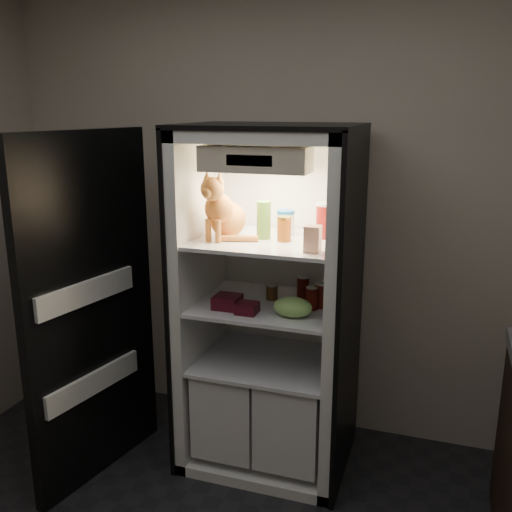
{
  "coord_description": "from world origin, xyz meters",
  "views": [
    {
      "loc": [
        0.86,
        -1.44,
        1.96
      ],
      "look_at": [
        -0.07,
        1.32,
        1.19
      ],
      "focal_mm": 40.0,
      "sensor_mm": 36.0,
      "label": 1
    }
  ],
  "objects_px": {
    "condiment_jar": "(272,291)",
    "grape_bag": "(293,307)",
    "parmesan_shaker": "(264,220)",
    "soda_can_b": "(321,295)",
    "cream_carton": "(313,239)",
    "refrigerator": "(271,325)",
    "soda_can_a": "(303,288)",
    "mayo_tub": "(286,223)",
    "berry_box_left": "(227,302)",
    "salsa_jar": "(284,229)",
    "berry_box_right": "(247,308)",
    "soda_can_c": "(312,298)",
    "pepper_jar": "(326,220)",
    "tabby_cat": "(223,213)"
  },
  "relations": [
    {
      "from": "mayo_tub",
      "to": "soda_can_c",
      "type": "bearing_deg",
      "value": -38.68
    },
    {
      "from": "pepper_jar",
      "to": "soda_can_b",
      "type": "bearing_deg",
      "value": -86.72
    },
    {
      "from": "refrigerator",
      "to": "soda_can_b",
      "type": "xyz_separation_m",
      "value": [
        0.28,
        -0.04,
        0.21
      ]
    },
    {
      "from": "mayo_tub",
      "to": "pepper_jar",
      "type": "height_order",
      "value": "pepper_jar"
    },
    {
      "from": "pepper_jar",
      "to": "condiment_jar",
      "type": "distance_m",
      "value": 0.49
    },
    {
      "from": "cream_carton",
      "to": "soda_can_b",
      "type": "relative_size",
      "value": 0.97
    },
    {
      "from": "soda_can_b",
      "to": "grape_bag",
      "type": "xyz_separation_m",
      "value": [
        -0.1,
        -0.18,
        -0.02
      ]
    },
    {
      "from": "berry_box_left",
      "to": "salsa_jar",
      "type": "bearing_deg",
      "value": 25.5
    },
    {
      "from": "refrigerator",
      "to": "soda_can_c",
      "type": "distance_m",
      "value": 0.33
    },
    {
      "from": "refrigerator",
      "to": "soda_can_a",
      "type": "relative_size",
      "value": 15.27
    },
    {
      "from": "mayo_tub",
      "to": "cream_carton",
      "type": "xyz_separation_m",
      "value": [
        0.22,
        -0.32,
        -0.0
      ]
    },
    {
      "from": "cream_carton",
      "to": "berry_box_right",
      "type": "xyz_separation_m",
      "value": [
        -0.33,
        0.01,
        -0.39
      ]
    },
    {
      "from": "mayo_tub",
      "to": "pepper_jar",
      "type": "bearing_deg",
      "value": 0.07
    },
    {
      "from": "soda_can_a",
      "to": "berry_box_right",
      "type": "xyz_separation_m",
      "value": [
        -0.21,
        -0.31,
        -0.04
      ]
    },
    {
      "from": "tabby_cat",
      "to": "soda_can_c",
      "type": "bearing_deg",
      "value": 13.22
    },
    {
      "from": "pepper_jar",
      "to": "mayo_tub",
      "type": "bearing_deg",
      "value": -179.93
    },
    {
      "from": "cream_carton",
      "to": "berry_box_right",
      "type": "bearing_deg",
      "value": 178.67
    },
    {
      "from": "refrigerator",
      "to": "mayo_tub",
      "type": "relative_size",
      "value": 14.13
    },
    {
      "from": "refrigerator",
      "to": "berry_box_left",
      "type": "height_order",
      "value": "refrigerator"
    },
    {
      "from": "salsa_jar",
      "to": "soda_can_c",
      "type": "relative_size",
      "value": 1.07
    },
    {
      "from": "parmesan_shaker",
      "to": "mayo_tub",
      "type": "xyz_separation_m",
      "value": [
        0.08,
        0.12,
        -0.03
      ]
    },
    {
      "from": "refrigerator",
      "to": "berry_box_left",
      "type": "xyz_separation_m",
      "value": [
        -0.18,
        -0.21,
        0.18
      ]
    },
    {
      "from": "pepper_jar",
      "to": "berry_box_right",
      "type": "relative_size",
      "value": 1.73
    },
    {
      "from": "mayo_tub",
      "to": "condiment_jar",
      "type": "relative_size",
      "value": 1.52
    },
    {
      "from": "pepper_jar",
      "to": "grape_bag",
      "type": "xyz_separation_m",
      "value": [
        -0.1,
        -0.28,
        -0.39
      ]
    },
    {
      "from": "refrigerator",
      "to": "mayo_tub",
      "type": "xyz_separation_m",
      "value": [
        0.06,
        0.06,
        0.57
      ]
    },
    {
      "from": "berry_box_left",
      "to": "berry_box_right",
      "type": "distance_m",
      "value": 0.13
    },
    {
      "from": "parmesan_shaker",
      "to": "cream_carton",
      "type": "distance_m",
      "value": 0.36
    },
    {
      "from": "condiment_jar",
      "to": "grape_bag",
      "type": "distance_m",
      "value": 0.28
    },
    {
      "from": "tabby_cat",
      "to": "mayo_tub",
      "type": "bearing_deg",
      "value": 42.19
    },
    {
      "from": "condiment_jar",
      "to": "parmesan_shaker",
      "type": "bearing_deg",
      "value": -117.63
    },
    {
      "from": "refrigerator",
      "to": "tabby_cat",
      "type": "height_order",
      "value": "refrigerator"
    },
    {
      "from": "parmesan_shaker",
      "to": "pepper_jar",
      "type": "bearing_deg",
      "value": 22.01
    },
    {
      "from": "salsa_jar",
      "to": "soda_can_c",
      "type": "distance_m",
      "value": 0.39
    },
    {
      "from": "mayo_tub",
      "to": "salsa_jar",
      "type": "bearing_deg",
      "value": -77.11
    },
    {
      "from": "parmesan_shaker",
      "to": "pepper_jar",
      "type": "relative_size",
      "value": 1.06
    },
    {
      "from": "refrigerator",
      "to": "soda_can_c",
      "type": "xyz_separation_m",
      "value": [
        0.25,
        -0.09,
        0.21
      ]
    },
    {
      "from": "parmesan_shaker",
      "to": "soda_can_b",
      "type": "bearing_deg",
      "value": 2.88
    },
    {
      "from": "mayo_tub",
      "to": "salsa_jar",
      "type": "height_order",
      "value": "mayo_tub"
    },
    {
      "from": "soda_can_a",
      "to": "condiment_jar",
      "type": "height_order",
      "value": "soda_can_a"
    },
    {
      "from": "soda_can_a",
      "to": "parmesan_shaker",
      "type": "bearing_deg",
      "value": -146.66
    },
    {
      "from": "cream_carton",
      "to": "soda_can_c",
      "type": "relative_size",
      "value": 1.06
    },
    {
      "from": "tabby_cat",
      "to": "salsa_jar",
      "type": "xyz_separation_m",
      "value": [
        0.32,
        0.04,
        -0.07
      ]
    },
    {
      "from": "soda_can_a",
      "to": "refrigerator",
      "type": "bearing_deg",
      "value": -158.06
    },
    {
      "from": "berry_box_right",
      "to": "mayo_tub",
      "type": "bearing_deg",
      "value": 70.49
    },
    {
      "from": "refrigerator",
      "to": "soda_can_b",
      "type": "distance_m",
      "value": 0.36
    },
    {
      "from": "condiment_jar",
      "to": "grape_bag",
      "type": "height_order",
      "value": "grape_bag"
    },
    {
      "from": "mayo_tub",
      "to": "salsa_jar",
      "type": "xyz_separation_m",
      "value": [
        0.03,
        -0.14,
        -0.0
      ]
    },
    {
      "from": "soda_can_b",
      "to": "grape_bag",
      "type": "distance_m",
      "value": 0.21
    },
    {
      "from": "parmesan_shaker",
      "to": "grape_bag",
      "type": "height_order",
      "value": "parmesan_shaker"
    }
  ]
}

